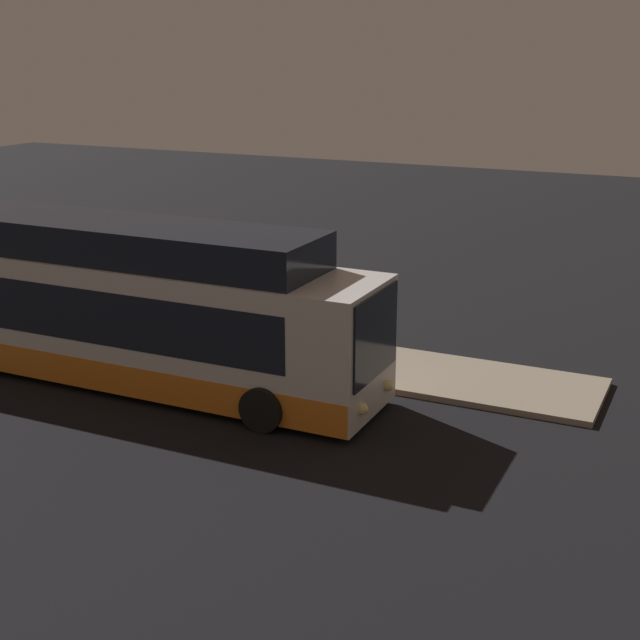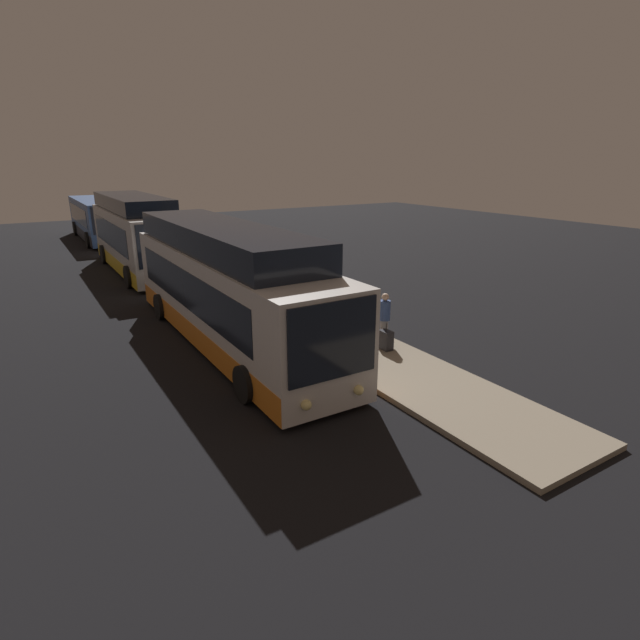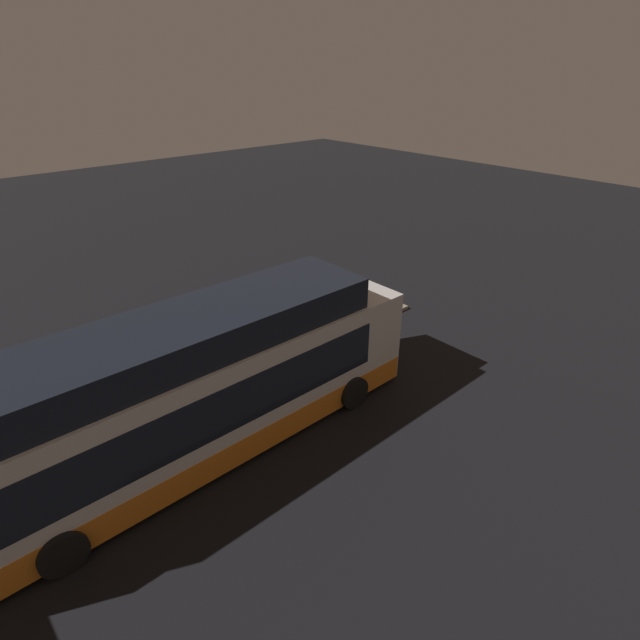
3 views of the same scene
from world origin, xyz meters
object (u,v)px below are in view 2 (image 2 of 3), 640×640
Objects in this scene: bus_lead at (228,291)px; sign_post at (267,266)px; bus_second at (137,237)px; passenger_waiting at (301,308)px; suitcase at (386,340)px; bus_third at (98,220)px; passenger_boarding at (384,316)px.

sign_post is (-2.25, 2.47, 0.15)m from bus_lead.
bus_second is 6.50× the size of passenger_waiting.
passenger_waiting is 3.13m from sign_post.
bus_lead is at bearing 0.00° from bus_second.
bus_lead reaches higher than suitcase.
bus_lead reaches higher than sign_post.
suitcase is at bearing 7.15° from bus_third.
bus_third is 6.74× the size of passenger_boarding.
suitcase is (28.80, 3.61, -1.00)m from bus_third.
passenger_waiting is (0.76, 2.21, -0.68)m from bus_lead.
bus_third reaches higher than passenger_waiting.
passenger_boarding is at bearing -1.07° from passenger_waiting.
sign_post is (-5.71, -1.14, 1.39)m from suitcase.
bus_lead is 3.35m from sign_post.
suitcase is at bearing 46.17° from bus_lead.
passenger_boarding is 2.77m from passenger_waiting.
suitcase is (2.71, 1.40, -0.56)m from passenger_waiting.
passenger_waiting is at bearing 4.85° from bus_third.
sign_post is at bearing 6.11° from bus_third.
bus_second reaches higher than suitcase.
bus_second is 12.59× the size of suitcase.
bus_lead reaches higher than passenger_waiting.
suitcase is at bearing 12.66° from bus_second.
bus_second is at bearing 148.23° from passenger_waiting.
sign_post reaches higher than suitcase.
suitcase is 0.32× the size of sign_post.
bus_second is at bearing -166.58° from sign_post.
passenger_waiting is 3.10m from suitcase.
bus_second is 3.99× the size of sign_post.
bus_second reaches higher than sign_post.
passenger_boarding is 0.60× the size of sign_post.
bus_third reaches higher than passenger_boarding.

